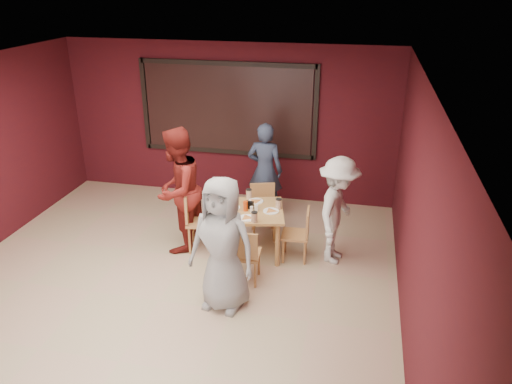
% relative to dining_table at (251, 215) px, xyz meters
% --- Properties ---
extents(floor, '(7.00, 7.00, 0.00)m').
position_rel_dining_table_xyz_m(floor, '(-0.89, -1.43, -0.63)').
color(floor, tan).
rests_on(floor, ground).
extents(window_blinds, '(3.00, 0.02, 1.50)m').
position_rel_dining_table_xyz_m(window_blinds, '(-0.89, 2.02, 1.02)').
color(window_blinds, black).
extents(dining_table, '(1.09, 1.09, 0.87)m').
position_rel_dining_table_xyz_m(dining_table, '(0.00, 0.00, 0.00)').
color(dining_table, tan).
rests_on(dining_table, floor).
extents(chair_front, '(0.41, 0.41, 0.81)m').
position_rel_dining_table_xyz_m(chair_front, '(0.08, -0.79, -0.17)').
color(chair_front, tan).
rests_on(chair_front, floor).
extents(chair_back, '(0.49, 0.49, 0.81)m').
position_rel_dining_table_xyz_m(chair_back, '(0.03, 0.68, -0.17)').
color(chair_back, tan).
rests_on(chair_back, floor).
extents(chair_left, '(0.53, 0.53, 0.93)m').
position_rel_dining_table_xyz_m(chair_left, '(-0.82, -0.03, -0.11)').
color(chair_left, tan).
rests_on(chair_left, floor).
extents(chair_right, '(0.40, 0.40, 0.79)m').
position_rel_dining_table_xyz_m(chair_right, '(0.72, -0.01, -0.19)').
color(chair_right, tan).
rests_on(chair_right, floor).
extents(diner_front, '(0.92, 0.68, 1.72)m').
position_rel_dining_table_xyz_m(diner_front, '(-0.06, -1.31, 0.23)').
color(diner_front, gray).
rests_on(diner_front, floor).
extents(diner_back, '(0.62, 0.42, 1.64)m').
position_rel_dining_table_xyz_m(diner_back, '(-0.07, 1.31, 0.19)').
color(diner_back, '#303B56').
rests_on(diner_back, floor).
extents(diner_left, '(0.83, 1.00, 1.87)m').
position_rel_dining_table_xyz_m(diner_left, '(-1.10, -0.05, 0.30)').
color(diner_left, maroon).
rests_on(diner_left, floor).
extents(diner_right, '(0.77, 1.11, 1.57)m').
position_rel_dining_table_xyz_m(diner_right, '(1.23, 0.08, 0.15)').
color(diner_right, silver).
rests_on(diner_right, floor).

